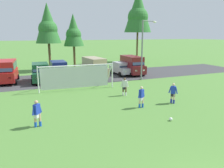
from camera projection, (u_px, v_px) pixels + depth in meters
name	position (u px, v px, depth m)	size (l,w,h in m)	color
ground_plane	(90.00, 94.00, 20.23)	(400.00, 400.00, 0.00)	#518438
parking_lot_strip	(72.00, 78.00, 27.44)	(52.00, 8.40, 0.01)	#3D3D3F
soccer_ball	(171.00, 119.00, 13.87)	(0.22, 0.22, 0.22)	white
soccer_goal	(76.00, 76.00, 22.08)	(7.51, 2.33, 2.57)	white
player_striker_near	(141.00, 97.00, 16.24)	(0.72, 0.39, 1.64)	beige
player_midfield_center	(37.00, 114.00, 12.84)	(0.63, 0.53, 1.64)	tan
player_defender_far	(125.00, 87.00, 19.48)	(0.72, 0.37, 1.64)	brown
player_winger_left	(173.00, 93.00, 17.29)	(0.57, 0.59, 1.64)	beige
parked_car_slot_left	(7.00, 71.00, 24.80)	(2.48, 4.94, 2.52)	red
parked_car_slot_center_left	(41.00, 72.00, 25.13)	(2.29, 4.68, 2.16)	#194C2D
parked_car_slot_center	(59.00, 70.00, 27.05)	(2.23, 4.65, 2.16)	navy
parked_car_slot_center_right	(94.00, 67.00, 27.76)	(2.46, 4.93, 2.52)	tan
parked_car_slot_right	(121.00, 68.00, 29.78)	(2.21, 4.29, 1.72)	#B2B2BC
parked_car_slot_far_right	(132.00, 65.00, 29.84)	(2.35, 4.88, 2.52)	maroon
tree_mid_left	(48.00, 25.00, 31.96)	(3.72, 3.72, 9.93)	brown
tree_center_back	(73.00, 31.00, 34.42)	(3.23, 3.23, 8.62)	brown
tree_mid_right	(138.00, 12.00, 41.75)	(5.25, 5.25, 14.00)	brown
street_lamp	(143.00, 50.00, 25.79)	(2.00, 0.32, 7.03)	slate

